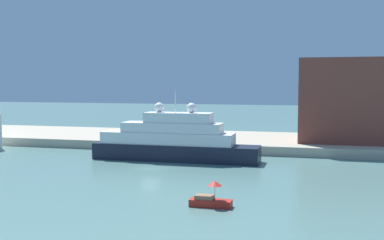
{
  "coord_description": "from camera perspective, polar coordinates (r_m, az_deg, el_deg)",
  "views": [
    {
      "loc": [
        22.78,
        -62.88,
        12.21
      ],
      "look_at": [
        4.52,
        6.0,
        6.61
      ],
      "focal_mm": 44.22,
      "sensor_mm": 36.0,
      "label": 1
    }
  ],
  "objects": [
    {
      "name": "ground",
      "position": [
        67.98,
        -5.01,
        -5.87
      ],
      "size": [
        400.0,
        400.0,
        0.0
      ],
      "primitive_type": "plane",
      "color": "slate"
    },
    {
      "name": "quay_dock",
      "position": [
        94.37,
        0.77,
        -2.45
      ],
      "size": [
        110.0,
        23.98,
        1.61
      ],
      "primitive_type": "cube",
      "color": "#ADA38E",
      "rests_on": "ground"
    },
    {
      "name": "large_yacht",
      "position": [
        74.67,
        -2.29,
        -2.57
      ],
      "size": [
        26.52,
        4.79,
        11.06
      ],
      "color": "black",
      "rests_on": "ground"
    },
    {
      "name": "small_motorboat",
      "position": [
        47.3,
        2.24,
        -9.49
      ],
      "size": [
        4.17,
        1.42,
        2.64
      ],
      "color": "#B22319",
      "rests_on": "ground"
    },
    {
      "name": "harbor_building",
      "position": [
        90.59,
        17.88,
        2.3
      ],
      "size": [
        15.88,
        13.59,
        14.95
      ],
      "primitive_type": "cube",
      "color": "brown",
      "rests_on": "quay_dock"
    },
    {
      "name": "parked_car",
      "position": [
        93.67,
        -7.62,
        -1.67
      ],
      "size": [
        4.48,
        1.9,
        1.39
      ],
      "color": "#B21E1E",
      "rests_on": "quay_dock"
    },
    {
      "name": "person_figure",
      "position": [
        87.95,
        -5.22,
        -1.95
      ],
      "size": [
        0.36,
        0.36,
        1.63
      ],
      "color": "maroon",
      "rests_on": "quay_dock"
    },
    {
      "name": "mooring_bollard",
      "position": [
        83.9,
        -0.75,
        -2.51
      ],
      "size": [
        0.44,
        0.44,
        0.73
      ],
      "primitive_type": "cylinder",
      "color": "black",
      "rests_on": "quay_dock"
    }
  ]
}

